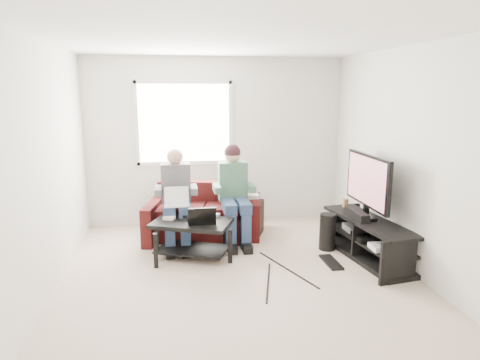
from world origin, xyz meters
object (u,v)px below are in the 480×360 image
Objects in this scene: subwoofer at (328,232)px; sofa at (205,217)px; tv at (368,182)px; tv_stand at (368,241)px; end_table at (251,216)px; coffee_table at (192,231)px.

sofa is at bearing 152.69° from subwoofer.
sofa is at bearing 151.08° from tv.
end_table is at bearing 136.93° from tv_stand.
end_table is (-1.28, 1.19, 0.04)m from tv_stand.
subwoofer is at bearing 145.07° from tv.
sofa is at bearing 74.19° from coffee_table.
coffee_table is (-0.23, -0.79, 0.06)m from sofa.
tv_stand is 3.23× the size of subwoofer.
sofa is 1.63× the size of tv.
coffee_table is 1.86× the size of end_table.
tv_stand is 1.75m from end_table.
coffee_table is at bearing 172.44° from tv.
tv is at bearing 91.47° from tv_stand.
sofa is 0.83m from coffee_table.
end_table is at bearing 0.76° from sofa.
end_table is (0.69, 0.01, -0.02)m from sofa.
subwoofer reaches higher than coffee_table.
subwoofer is (-0.39, 0.27, -0.72)m from tv.
subwoofer is at bearing 136.53° from tv_stand.
sofa is 1.13× the size of tv_stand.
tv is at bearing -28.92° from sofa.
subwoofer is at bearing -42.89° from end_table.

